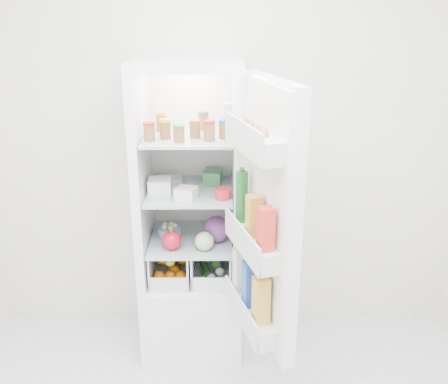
{
  "coord_description": "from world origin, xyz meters",
  "views": [
    {
      "loc": [
        -0.02,
        -1.55,
        2.06
      ],
      "look_at": [
        -0.0,
        0.95,
        1.13
      ],
      "focal_mm": 40.0,
      "sensor_mm": 36.0,
      "label": 1
    }
  ],
  "objects_px": {
    "refrigerator": "(192,245)",
    "red_cabbage": "(217,229)",
    "mushroom_bowl": "(170,232)",
    "fridge_door": "(264,223)"
  },
  "relations": [
    {
      "from": "refrigerator",
      "to": "red_cabbage",
      "type": "height_order",
      "value": "refrigerator"
    },
    {
      "from": "mushroom_bowl",
      "to": "red_cabbage",
      "type": "bearing_deg",
      "value": -11.9
    },
    {
      "from": "red_cabbage",
      "to": "mushroom_bowl",
      "type": "distance_m",
      "value": 0.3
    },
    {
      "from": "mushroom_bowl",
      "to": "fridge_door",
      "type": "xyz_separation_m",
      "value": [
        0.52,
        -0.58,
        0.31
      ]
    },
    {
      "from": "refrigerator",
      "to": "mushroom_bowl",
      "type": "distance_m",
      "value": 0.18
    },
    {
      "from": "red_cabbage",
      "to": "mushroom_bowl",
      "type": "relative_size",
      "value": 1.16
    },
    {
      "from": "refrigerator",
      "to": "mushroom_bowl",
      "type": "bearing_deg",
      "value": -159.06
    },
    {
      "from": "red_cabbage",
      "to": "mushroom_bowl",
      "type": "height_order",
      "value": "red_cabbage"
    },
    {
      "from": "mushroom_bowl",
      "to": "refrigerator",
      "type": "bearing_deg",
      "value": 20.94
    },
    {
      "from": "refrigerator",
      "to": "fridge_door",
      "type": "height_order",
      "value": "refrigerator"
    }
  ]
}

